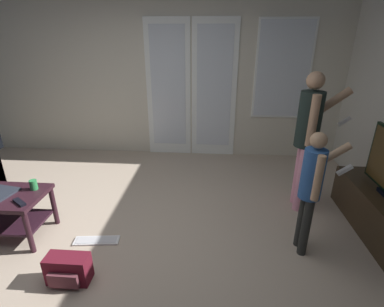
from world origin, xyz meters
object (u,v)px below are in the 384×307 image
(tv_stand, at_px, (384,218))
(backpack, at_px, (68,270))
(loose_keyboard, at_px, (97,241))
(dvd_remote_slim, at_px, (19,202))
(cup_near_edge, at_px, (34,185))
(person_child, at_px, (312,184))
(person_adult, at_px, (309,131))

(tv_stand, height_order, backpack, tv_stand)
(tv_stand, distance_m, backpack, 2.98)
(loose_keyboard, distance_m, dvd_remote_slim, 0.79)
(loose_keyboard, xyz_separation_m, cup_near_edge, (-0.64, 0.16, 0.51))
(cup_near_edge, height_order, dvd_remote_slim, cup_near_edge)
(person_child, bearing_deg, loose_keyboard, -178.67)
(dvd_remote_slim, bearing_deg, person_adult, 52.42)
(backpack, height_order, loose_keyboard, backpack)
(person_adult, relative_size, backpack, 4.49)
(tv_stand, height_order, dvd_remote_slim, dvd_remote_slim)
(person_child, distance_m, backpack, 2.18)
(tv_stand, distance_m, person_adult, 1.13)
(loose_keyboard, bearing_deg, person_adult, 20.85)
(loose_keyboard, height_order, cup_near_edge, cup_near_edge)
(person_child, distance_m, dvd_remote_slim, 2.63)
(backpack, bearing_deg, cup_near_edge, 132.75)
(person_child, height_order, dvd_remote_slim, person_child)
(loose_keyboard, bearing_deg, tv_stand, 6.02)
(person_adult, height_order, loose_keyboard, person_adult)
(backpack, bearing_deg, person_adult, 31.07)
(person_adult, xyz_separation_m, backpack, (-2.18, -1.32, -0.82))
(loose_keyboard, relative_size, dvd_remote_slim, 2.66)
(tv_stand, height_order, person_child, person_child)
(backpack, bearing_deg, loose_keyboard, 86.34)
(person_adult, xyz_separation_m, loose_keyboard, (-2.15, -0.82, -0.93))
(backpack, bearing_deg, tv_stand, 15.48)
(loose_keyboard, bearing_deg, person_child, 1.33)
(dvd_remote_slim, bearing_deg, backpack, 0.22)
(cup_near_edge, bearing_deg, tv_stand, 2.27)
(backpack, distance_m, dvd_remote_slim, 0.80)
(tv_stand, bearing_deg, loose_keyboard, -173.98)
(loose_keyboard, relative_size, cup_near_edge, 4.49)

